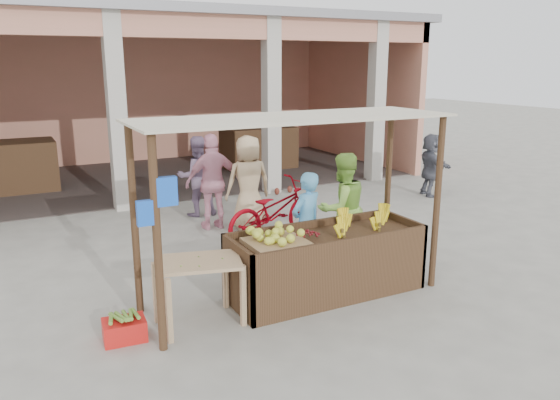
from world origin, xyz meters
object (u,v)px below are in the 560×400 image
motorcycle (275,209)px  red_crate (124,330)px  vendor_blue (306,220)px  fruit_stall (326,265)px  vendor_green (342,206)px  side_table (198,272)px

motorcycle → red_crate: bearing=113.8°
red_crate → vendor_blue: (2.80, 0.80, 0.69)m
vendor_blue → fruit_stall: bearing=62.6°
motorcycle → vendor_blue: bearing=155.5°
red_crate → vendor_green: (3.53, 0.97, 0.78)m
side_table → red_crate: (-0.88, 0.02, -0.54)m
fruit_stall → red_crate: size_ratio=5.61×
side_table → vendor_green: vendor_green is taller
vendor_blue → vendor_green: bearing=175.3°
red_crate → motorcycle: (3.10, 2.40, 0.43)m
motorcycle → vendor_green: bearing=-177.3°
red_crate → vendor_blue: 2.99m
side_table → vendor_blue: 2.09m
red_crate → motorcycle: size_ratio=0.22×
side_table → vendor_green: (2.65, 0.98, 0.24)m
side_table → vendor_blue: vendor_blue is taller
side_table → motorcycle: size_ratio=0.53×
vendor_blue → vendor_green: 0.75m
fruit_stall → side_table: bearing=-178.0°
fruit_stall → vendor_green: 1.35m
fruit_stall → vendor_green: size_ratio=1.44×
fruit_stall → red_crate: bearing=-179.0°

